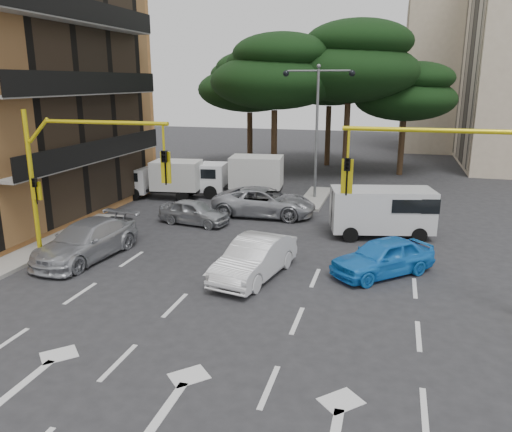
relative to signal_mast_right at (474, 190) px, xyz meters
The scene contains 19 objects.
ground 8.08m from the signal_mast_right, 163.69° to the right, with size 120.00×120.00×0.00m, color #28282B.
median_strip 16.03m from the signal_mast_right, 115.91° to the left, with size 1.40×6.00×0.15m, color gray.
apartment_beige_far 42.69m from the signal_mast_right, 81.67° to the left, with size 16.20×12.15×16.70m.
pine_left_near 22.98m from the signal_mast_right, 118.29° to the left, with size 9.15×9.15×10.23m.
pine_center 23.13m from the signal_mast_right, 104.66° to the left, with size 9.98×9.98×11.16m.
pine_left_far 27.79m from the signal_mast_right, 119.84° to the left, with size 8.32×8.32×9.30m.
pine_right 24.14m from the signal_mast_right, 94.17° to the left, with size 7.49×7.49×8.37m.
pine_back 28.30m from the signal_mast_right, 106.03° to the left, with size 9.15×9.15×10.23m.
signal_mast_right is the anchor object (origin of this frame).
signal_mast_left 13.61m from the signal_mast_right, behind, with size 5.79×0.37×6.00m.
street_lamp_center 15.65m from the signal_mast_right, 115.91° to the left, with size 4.16×0.36×7.77m.
car_white_hatch 7.72m from the signal_mast_right, behind, with size 1.56×4.46×1.47m, color silver.
car_blue_compact 4.75m from the signal_mast_right, 134.37° to the left, with size 1.65×4.10×1.40m, color blue.
car_silver_wagon 14.49m from the signal_mast_right, behind, with size 2.08×5.11×1.48m, color #A4A6AC.
car_silver_cross_a 13.31m from the signal_mast_right, 132.89° to the left, with size 2.51×5.44×1.51m, color #A4A6AC.
car_silver_cross_b 14.11m from the signal_mast_right, 149.30° to the left, with size 1.47×3.65×1.24m, color #9DA0A5.
van_white 8.35m from the signal_mast_right, 109.98° to the left, with size 2.06×4.56×2.28m, color silver, non-canonical shape.
box_truck_a 19.95m from the signal_mast_right, 143.10° to the left, with size 1.99×4.73×2.33m, color white, non-canonical shape.
box_truck_b 17.81m from the signal_mast_right, 129.92° to the left, with size 2.18×5.19×2.55m, color white, non-canonical shape.
Camera 1 is at (4.45, -13.53, 7.00)m, focal length 35.00 mm.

